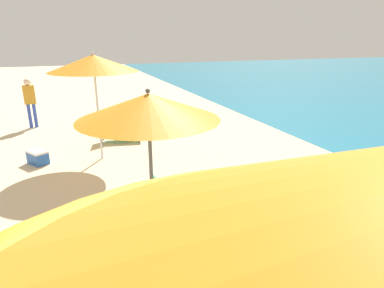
% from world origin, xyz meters
% --- Properties ---
extents(umbrella_second, '(1.81, 1.81, 2.36)m').
position_xyz_m(umbrella_second, '(-0.12, 3.83, 2.13)').
color(umbrella_second, '#4C4C51').
rests_on(umbrella_second, ground).
extents(lounger_second_shoreside, '(1.19, 0.62, 0.60)m').
position_xyz_m(lounger_second_shoreside, '(0.73, 4.97, 0.30)').
color(lounger_second_shoreside, '#4CA572').
rests_on(lounger_second_shoreside, ground).
extents(lounger_second_inland, '(1.45, 0.71, 0.57)m').
position_xyz_m(lounger_second_inland, '(0.71, 2.78, 0.26)').
color(lounger_second_inland, '#4CA572').
rests_on(lounger_second_inland, ground).
extents(umbrella_farthest, '(2.12, 2.12, 2.65)m').
position_xyz_m(umbrella_farthest, '(-0.41, 8.03, 2.39)').
color(umbrella_farthest, silver).
rests_on(umbrella_farthest, ground).
extents(lounger_farthest_shoreside, '(1.34, 0.79, 0.58)m').
position_xyz_m(lounger_farthest_shoreside, '(0.25, 9.31, 0.26)').
color(lounger_farthest_shoreside, '#4CA572').
rests_on(lounger_farthest_shoreside, ground).
extents(person_walking_mid, '(0.38, 0.26, 1.68)m').
position_xyz_m(person_walking_mid, '(-2.29, 12.00, 1.02)').
color(person_walking_mid, '#334CB2').
rests_on(person_walking_mid, ground).
extents(cooler_box, '(0.55, 0.62, 0.34)m').
position_xyz_m(cooler_box, '(-1.92, 8.21, 0.17)').
color(cooler_box, '#2659B2').
rests_on(cooler_box, ground).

